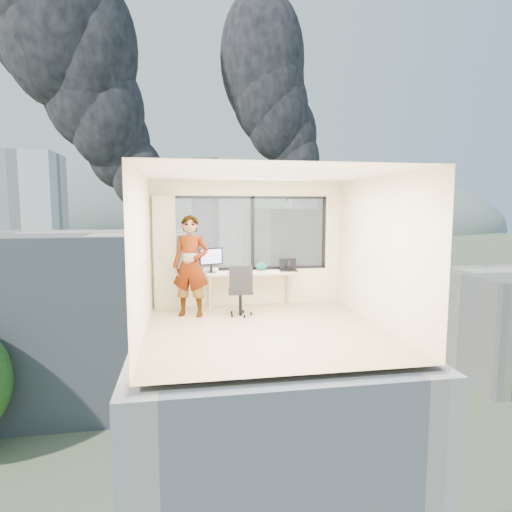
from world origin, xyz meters
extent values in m
cube|color=tan|center=(0.00, 0.00, 0.00)|extent=(4.00, 4.00, 0.01)
cube|color=white|center=(0.00, 0.00, 2.60)|extent=(4.00, 4.00, 0.01)
cube|color=#F7E7BF|center=(0.00, -2.00, 1.30)|extent=(4.00, 0.01, 2.60)
cube|color=#F7E7BF|center=(-2.00, 0.00, 1.30)|extent=(0.01, 4.00, 2.60)
cube|color=#F7E7BF|center=(2.00, 0.00, 1.30)|extent=(0.01, 4.00, 2.60)
cube|color=beige|center=(-1.72, 1.88, 1.15)|extent=(0.45, 0.14, 2.30)
cube|color=tan|center=(0.00, 1.66, 0.38)|extent=(1.80, 0.60, 0.75)
imported|color=#2D2D33|center=(-1.22, 1.21, 0.96)|extent=(0.81, 0.65, 1.92)
cube|color=white|center=(-0.80, 1.88, 0.79)|extent=(0.34, 0.31, 0.07)
cube|color=black|center=(-0.43, 1.54, 0.76)|extent=(0.12, 0.06, 0.01)
cylinder|color=black|center=(0.80, 1.64, 0.80)|extent=(0.10, 0.10, 0.11)
ellipsoid|color=#0B4639|center=(0.26, 1.81, 0.84)|extent=(0.25, 0.18, 0.18)
cube|color=#515B3D|center=(0.00, 120.00, -14.00)|extent=(400.00, 400.00, 0.04)
cube|color=beige|center=(-9.00, 30.00, -7.00)|extent=(16.00, 12.00, 14.00)
cube|color=silver|center=(12.00, 38.00, -6.00)|extent=(14.00, 13.00, 16.00)
cube|color=silver|center=(-35.00, 95.00, 0.00)|extent=(14.00, 14.00, 28.00)
cube|color=silver|center=(8.00, 120.00, 1.00)|extent=(13.00, 13.00, 30.00)
cube|color=silver|center=(45.00, 140.00, -1.00)|extent=(15.00, 15.00, 26.00)
cube|color=silver|center=(-60.00, 150.00, -3.00)|extent=(16.00, 14.00, 22.00)
ellipsoid|color=slate|center=(-120.00, 320.00, -14.00)|extent=(288.00, 216.00, 90.00)
ellipsoid|color=slate|center=(100.00, 320.00, -14.00)|extent=(300.00, 220.00, 96.00)
camera|label=1|loc=(-1.37, -6.91, 2.05)|focal=30.01mm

